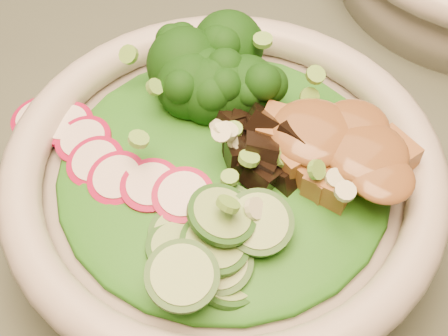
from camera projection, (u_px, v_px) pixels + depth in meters
The scene contains 10 objects.
dining_table at pixel (385, 267), 0.56m from camera, with size 1.20×0.80×0.75m.
salad_bowl at pixel (224, 187), 0.42m from camera, with size 0.29×0.29×0.08m.
lettuce_bed at pixel (224, 167), 0.40m from camera, with size 0.22×0.22×0.03m, color #175E13.
broccoli_florets at pixel (222, 75), 0.43m from camera, with size 0.09×0.07×0.05m, color black, non-canonical shape.
radish_slices at pixel (113, 166), 0.40m from camera, with size 0.12×0.04×0.02m, color maroon, non-canonical shape.
cucumber_slices at pixel (220, 251), 0.35m from camera, with size 0.07×0.07×0.04m, color #97C56D, non-canonical shape.
mushroom_heap at pixel (245, 152), 0.39m from camera, with size 0.07×0.07×0.04m, color black, non-canonical shape.
tofu_cubes at pixel (331, 157), 0.39m from camera, with size 0.10×0.06×0.04m, color brown, non-canonical shape.
peanut_sauce at pixel (334, 143), 0.38m from camera, with size 0.07×0.06×0.02m, color brown.
scallion_garnish at pixel (224, 141), 0.38m from camera, with size 0.21×0.21×0.03m, color #6CB23E, non-canonical shape.
Camera 1 is at (0.06, -0.30, 1.13)m, focal length 50.00 mm.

